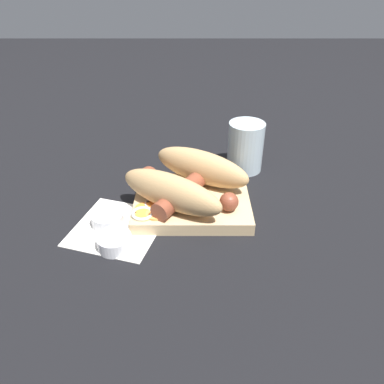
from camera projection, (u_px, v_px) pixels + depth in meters
ground_plane at (192, 207)px, 0.68m from camera, size 3.00×3.00×0.00m
food_tray at (192, 202)px, 0.67m from camera, size 0.20×0.16×0.02m
bread_roll at (187, 179)px, 0.66m from camera, size 0.24×0.23×0.06m
sausage at (187, 188)px, 0.66m from camera, size 0.17×0.16×0.03m
pickled_veggies at (150, 210)px, 0.63m from camera, size 0.07×0.07×0.01m
napkin at (118, 227)px, 0.62m from camera, size 0.17×0.17×0.00m
condiment_cup_near at (108, 220)px, 0.63m from camera, size 0.05×0.05×0.02m
condiment_cup_far at (115, 243)px, 0.58m from camera, size 0.05×0.05×0.02m
drink_glass at (245, 147)px, 0.77m from camera, size 0.07×0.07×0.10m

